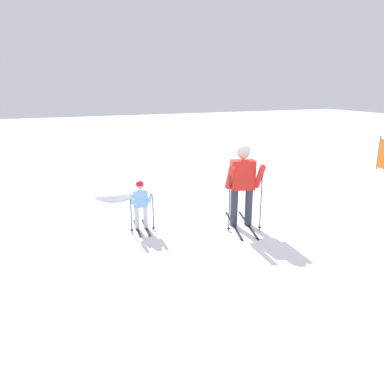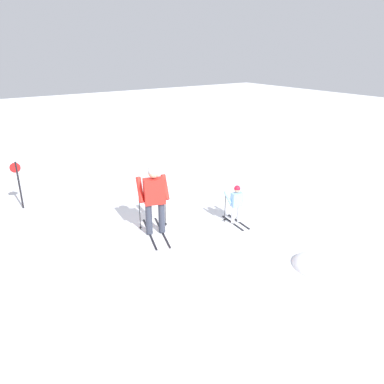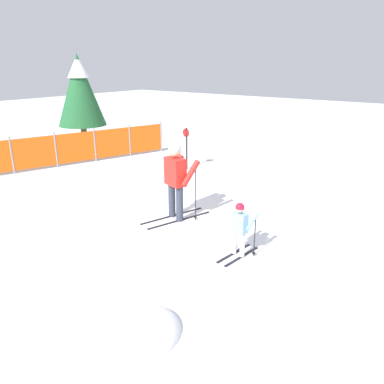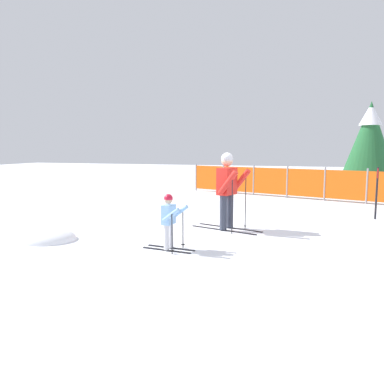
# 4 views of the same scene
# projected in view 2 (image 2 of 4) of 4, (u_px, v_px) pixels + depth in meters

# --- Properties ---
(ground_plane) EXTENTS (60.00, 60.00, 0.00)m
(ground_plane) POSITION_uv_depth(u_px,v_px,m) (156.00, 236.00, 9.09)
(ground_plane) COLOR white
(skier_adult) EXTENTS (1.69, 0.90, 1.76)m
(skier_adult) POSITION_uv_depth(u_px,v_px,m) (154.00, 193.00, 8.85)
(skier_adult) COLOR black
(skier_adult) RESTS_ON ground_plane
(skier_child) EXTENTS (0.99, 0.51, 1.04)m
(skier_child) POSITION_uv_depth(u_px,v_px,m) (236.00, 201.00, 9.56)
(skier_child) COLOR black
(skier_child) RESTS_ON ground_plane
(trail_marker) EXTENTS (0.06, 0.28, 1.37)m
(trail_marker) POSITION_uv_depth(u_px,v_px,m) (18.00, 180.00, 10.34)
(trail_marker) COLOR black
(trail_marker) RESTS_ON ground_plane
(snow_mound) EXTENTS (1.22, 1.04, 0.49)m
(snow_mound) POSITION_uv_depth(u_px,v_px,m) (320.00, 268.00, 7.76)
(snow_mound) COLOR white
(snow_mound) RESTS_ON ground_plane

